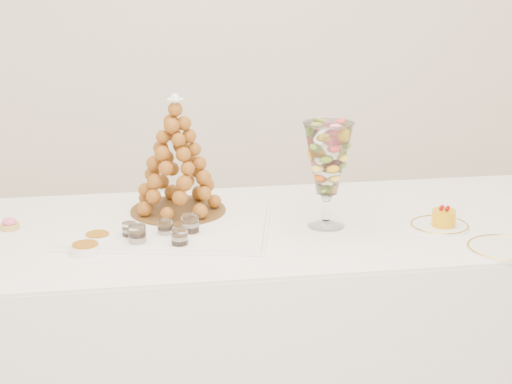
{
  "coord_description": "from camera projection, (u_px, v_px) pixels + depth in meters",
  "views": [
    {
      "loc": [
        -0.16,
        -2.42,
        1.81
      ],
      "look_at": [
        0.07,
        0.22,
        0.98
      ],
      "focal_mm": 60.0,
      "sensor_mm": 36.0,
      "label": 1
    }
  ],
  "objects": [
    {
      "name": "buffet_table",
      "position": [
        266.0,
        339.0,
        3.0
      ],
      "size": [
        2.29,
        1.05,
        0.85
      ],
      "rotation": [
        0.0,
        0.0,
        0.07
      ],
      "color": "white",
      "rests_on": "ground"
    },
    {
      "name": "lace_tray",
      "position": [
        168.0,
        224.0,
        2.85
      ],
      "size": [
        0.7,
        0.57,
        0.02
      ],
      "primitive_type": "cube",
      "rotation": [
        0.0,
        0.0,
        -0.14
      ],
      "color": "white",
      "rests_on": "buffet_table"
    },
    {
      "name": "macaron_vase",
      "position": [
        328.0,
        160.0,
        2.79
      ],
      "size": [
        0.16,
        0.16,
        0.35
      ],
      "color": "white",
      "rests_on": "buffet_table"
    },
    {
      "name": "cake_plate",
      "position": [
        439.0,
        226.0,
        2.85
      ],
      "size": [
        0.2,
        0.2,
        0.01
      ],
      "primitive_type": "cylinder",
      "color": "white",
      "rests_on": "buffet_table"
    },
    {
      "name": "spare_plate",
      "position": [
        504.0,
        249.0,
        2.65
      ],
      "size": [
        0.23,
        0.23,
        0.01
      ],
      "primitive_type": "cylinder",
      "color": "white",
      "rests_on": "buffet_table"
    },
    {
      "name": "pink_tart",
      "position": [
        10.0,
        224.0,
        2.83
      ],
      "size": [
        0.06,
        0.06,
        0.04
      ],
      "color": "tan",
      "rests_on": "buffet_table"
    },
    {
      "name": "verrine_a",
      "position": [
        130.0,
        232.0,
        2.71
      ],
      "size": [
        0.06,
        0.06,
        0.06
      ],
      "primitive_type": "cylinder",
      "rotation": [
        0.0,
        0.0,
        -0.2
      ],
      "color": "white",
      "rests_on": "buffet_table"
    },
    {
      "name": "verrine_b",
      "position": [
        165.0,
        230.0,
        2.73
      ],
      "size": [
        0.06,
        0.06,
        0.07
      ],
      "primitive_type": "cylinder",
      "rotation": [
        0.0,
        0.0,
        -0.33
      ],
      "color": "white",
      "rests_on": "buffet_table"
    },
    {
      "name": "verrine_c",
      "position": [
        190.0,
        227.0,
        2.74
      ],
      "size": [
        0.06,
        0.06,
        0.08
      ],
      "primitive_type": "cylinder",
      "rotation": [
        0.0,
        0.0,
        0.12
      ],
      "color": "white",
      "rests_on": "buffet_table"
    },
    {
      "name": "verrine_d",
      "position": [
        137.0,
        237.0,
        2.65
      ],
      "size": [
        0.06,
        0.06,
        0.07
      ],
      "primitive_type": "cylinder",
      "rotation": [
        0.0,
        0.0,
        0.16
      ],
      "color": "white",
      "rests_on": "buffet_table"
    },
    {
      "name": "verrine_e",
      "position": [
        180.0,
        240.0,
        2.63
      ],
      "size": [
        0.06,
        0.06,
        0.07
      ],
      "primitive_type": "cylinder",
      "rotation": [
        0.0,
        0.0,
        0.24
      ],
      "color": "white",
      "rests_on": "buffet_table"
    },
    {
      "name": "ramekin_back",
      "position": [
        98.0,
        238.0,
        2.71
      ],
      "size": [
        0.08,
        0.08,
        0.03
      ],
      "primitive_type": "cylinder",
      "color": "white",
      "rests_on": "buffet_table"
    },
    {
      "name": "ramekin_front",
      "position": [
        85.0,
        249.0,
        2.62
      ],
      "size": [
        0.09,
        0.09,
        0.03
      ],
      "primitive_type": "cylinder",
      "color": "white",
      "rests_on": "buffet_table"
    },
    {
      "name": "croquembouche",
      "position": [
        177.0,
        155.0,
        2.88
      ],
      "size": [
        0.35,
        0.35,
        0.41
      ],
      "rotation": [
        0.0,
        0.0,
        0.32
      ],
      "color": "brown",
      "rests_on": "lace_tray"
    },
    {
      "name": "mousse_cake",
      "position": [
        444.0,
        217.0,
        2.83
      ],
      "size": [
        0.08,
        0.08,
        0.07
      ],
      "color": "#E8A50A",
      "rests_on": "cake_plate"
    }
  ]
}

